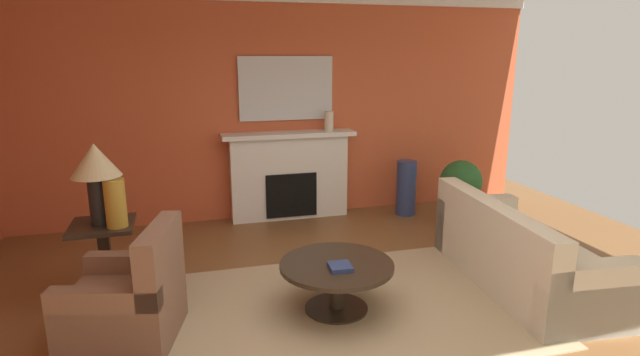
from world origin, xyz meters
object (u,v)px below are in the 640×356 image
fireplace (289,178)px  mantel_mirror (286,88)px  armchair_near_window (129,304)px  vase_mantel_right (329,121)px  vase_on_side_table (115,203)px  potted_plant (461,185)px  coffee_table (337,275)px  side_table (105,254)px  sofa (518,256)px  vase_tall_corner (406,188)px  table_lamp (96,168)px

fireplace → mantel_mirror: 1.21m
mantel_mirror → armchair_near_window: mantel_mirror is taller
mantel_mirror → vase_mantel_right: mantel_mirror is taller
vase_on_side_table → vase_mantel_right: size_ratio=1.65×
mantel_mirror → potted_plant: (2.22, -0.85, -1.28)m
fireplace → coffee_table: size_ratio=1.80×
fireplace → coffee_table: fireplace is taller
fireplace → side_table: 2.80m
potted_plant → armchair_near_window: bearing=-154.2°
side_table → vase_mantel_right: (2.69, 1.75, 0.93)m
sofa → side_table: 3.96m
mantel_mirror → armchair_near_window: 3.69m
vase_mantel_right → vase_tall_corner: size_ratio=0.35×
coffee_table → potted_plant: (2.36, 1.95, 0.16)m
vase_on_side_table → coffee_table: bearing=-22.4°
armchair_near_window → table_lamp: table_lamp is taller
armchair_near_window → vase_on_side_table: (-0.13, 0.78, 0.61)m
fireplace → armchair_near_window: bearing=-124.6°
mantel_mirror → potted_plant: 2.70m
armchair_near_window → table_lamp: bearing=107.1°
coffee_table → vase_tall_corner: 2.96m
side_table → table_lamp: table_lamp is taller
mantel_mirror → fireplace: bearing=-90.0°
mantel_mirror → vase_mantel_right: bearing=-17.2°
potted_plant → mantel_mirror: bearing=159.0°
side_table → potted_plant: 4.49m
sofa → armchair_near_window: bearing=-179.2°
sofa → armchair_near_window: 3.59m
table_lamp → potted_plant: size_ratio=0.90×
vase_on_side_table → vase_tall_corner: bearing=24.2°
table_lamp → vase_tall_corner: (3.76, 1.50, -0.84)m
vase_tall_corner → fireplace: bearing=169.5°
vase_on_side_table → vase_mantel_right: (2.54, 1.87, 0.41)m
vase_mantel_right → vase_on_side_table: bearing=-143.6°
armchair_near_window → potted_plant: size_ratio=1.16×
fireplace → sofa: size_ratio=0.83×
mantel_mirror → armchair_near_window: (-1.86, -2.82, -1.47)m
fireplace → vase_on_side_table: bearing=-136.0°
mantel_mirror → table_lamp: mantel_mirror is taller
side_table → table_lamp: size_ratio=0.93×
table_lamp → potted_plant: 4.55m
sofa → table_lamp: size_ratio=2.89×
vase_mantel_right → mantel_mirror: bearing=162.8°
mantel_mirror → coffee_table: (-0.15, -2.80, -1.44)m
coffee_table → table_lamp: table_lamp is taller
coffee_table → side_table: 2.18m
coffee_table → vase_on_side_table: (-1.85, 0.76, 0.59)m
coffee_table → side_table: (-2.00, 0.88, 0.06)m
fireplace → sofa: fireplace is taller
sofa → side_table: sofa is taller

